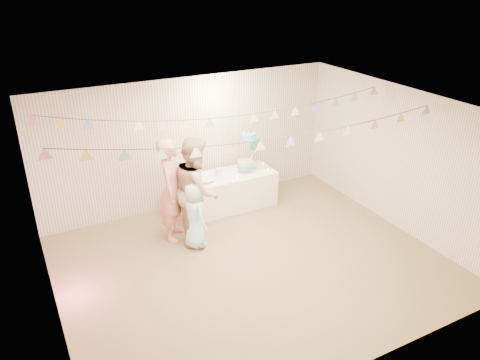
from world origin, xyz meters
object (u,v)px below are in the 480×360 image
person_adult_a (172,190)px  person_adult_b (196,190)px  person_child (194,215)px  cake_stand (251,148)px  table (228,191)px

person_adult_a → person_adult_b: person_adult_b is taller
person_child → cake_stand: bearing=-64.1°
cake_stand → person_adult_b: person_adult_b is taller
person_adult_a → person_adult_b: 0.43m
table → person_child: size_ratio=1.59×
cake_stand → person_child: cake_stand is taller
person_adult_a → person_child: person_adult_a is taller
person_adult_a → person_adult_b: size_ratio=0.98×
table → person_adult_b: bearing=-140.9°
table → person_adult_a: size_ratio=1.02×
cake_stand → person_adult_a: (-1.89, -0.62, -0.22)m
person_child → table: bearing=-54.6°
person_adult_a → person_child: size_ratio=1.57×
table → cake_stand: 0.97m
person_adult_b → person_child: (-0.14, -0.20, -0.35)m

